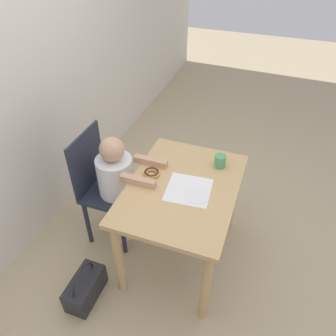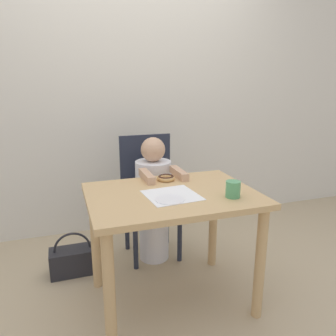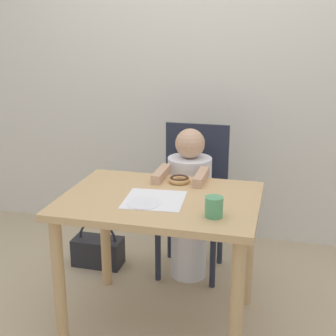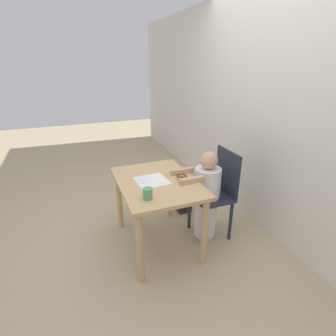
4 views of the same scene
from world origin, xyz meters
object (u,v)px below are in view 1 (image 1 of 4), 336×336
(donut, at_px, (152,173))
(cup, at_px, (220,161))
(handbag, at_px, (85,288))
(child_figure, at_px, (118,191))
(chair, at_px, (104,186))

(donut, distance_m, cup, 0.49)
(handbag, height_order, cup, cup)
(child_figure, relative_size, handbag, 2.95)
(donut, xyz_separation_m, handbag, (-0.62, 0.27, -0.64))
(child_figure, height_order, cup, child_figure)
(cup, bearing_deg, handbag, 141.49)
(handbag, bearing_deg, donut, -23.77)
(child_figure, relative_size, cup, 10.33)
(donut, relative_size, cup, 1.24)
(chair, distance_m, handbag, 0.74)
(donut, bearing_deg, chair, 90.40)
(child_figure, distance_m, donut, 0.39)
(cup, bearing_deg, chair, 107.39)
(cup, bearing_deg, donut, 121.15)
(chair, distance_m, donut, 0.47)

